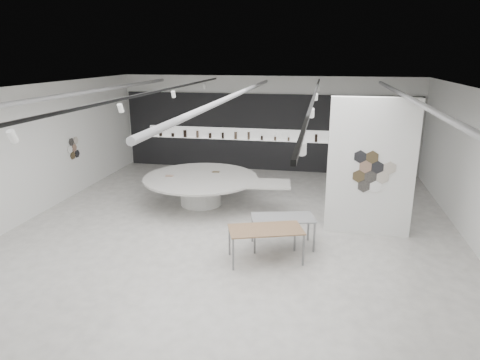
% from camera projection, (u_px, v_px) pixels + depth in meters
% --- Properties ---
extents(room, '(12.02, 14.02, 3.82)m').
position_uv_depth(room, '(227.00, 160.00, 10.71)').
color(room, beige).
rests_on(room, ground).
extents(back_wall_display, '(11.80, 0.27, 3.10)m').
position_uv_depth(back_wall_display, '(265.00, 133.00, 17.38)').
color(back_wall_display, black).
rests_on(back_wall_display, ground).
extents(partition_column, '(2.20, 0.38, 3.60)m').
position_uv_depth(partition_column, '(371.00, 167.00, 11.06)').
color(partition_column, white).
rests_on(partition_column, ground).
extents(display_island, '(4.88, 3.97, 0.92)m').
position_uv_depth(display_island, '(203.00, 186.00, 13.52)').
color(display_island, white).
rests_on(display_island, ground).
extents(sample_table_wood, '(1.86, 1.33, 0.79)m').
position_uv_depth(sample_table_wood, '(266.00, 231.00, 9.77)').
color(sample_table_wood, '#856345').
rests_on(sample_table_wood, ground).
extents(sample_table_stone, '(1.67, 1.12, 0.78)m').
position_uv_depth(sample_table_stone, '(283.00, 220.00, 10.48)').
color(sample_table_stone, gray).
rests_on(sample_table_stone, ground).
extents(kitchen_counter, '(1.82, 0.72, 1.43)m').
position_uv_depth(kitchen_counter, '(352.00, 164.00, 16.66)').
color(kitchen_counter, white).
rests_on(kitchen_counter, ground).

